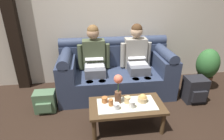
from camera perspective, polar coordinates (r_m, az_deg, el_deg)
ground_plane at (r=2.58m, az=5.16°, el=-19.58°), size 14.00×14.00×0.00m
back_wall_patterned at (r=3.54m, az=-0.08°, el=19.05°), size 6.00×0.12×2.90m
timber_pillar at (r=3.62m, az=-29.37°, el=16.22°), size 0.20×0.20×2.90m
couch at (r=3.31m, az=1.12°, el=-0.70°), size 1.97×0.88×0.96m
person_left at (r=3.17m, az=-5.57°, el=3.53°), size 0.56×0.67×1.22m
person_right at (r=3.28m, az=7.69°, el=4.13°), size 0.56×0.67×1.22m
coffee_table at (r=2.50m, az=4.56°, el=-11.56°), size 0.99×0.50×0.37m
flower_vase at (r=2.37m, az=1.92°, el=-5.45°), size 0.12×0.12×0.41m
snack_bowl at (r=2.53m, az=9.53°, el=-8.74°), size 0.13×0.13×0.11m
cup_near_left at (r=2.47m, az=4.80°, el=-9.22°), size 0.08×0.08×0.09m
cup_near_right at (r=2.35m, az=1.40°, el=-11.22°), size 0.08×0.08×0.08m
cup_far_center at (r=2.48m, az=-2.32°, el=-9.26°), size 0.08×0.08×0.08m
cup_far_left at (r=2.41m, az=-0.38°, el=-10.06°), size 0.06×0.06×0.09m
cup_far_right at (r=2.39m, az=6.23°, el=-10.56°), size 0.08×0.08×0.10m
backpack_right at (r=3.39m, az=24.40°, el=-5.64°), size 0.34×0.32×0.43m
backpack_left at (r=3.06m, az=-20.12°, el=-9.29°), size 0.32×0.26×0.33m
potted_plant at (r=3.82m, az=27.48°, el=0.80°), size 0.40×0.40×0.78m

